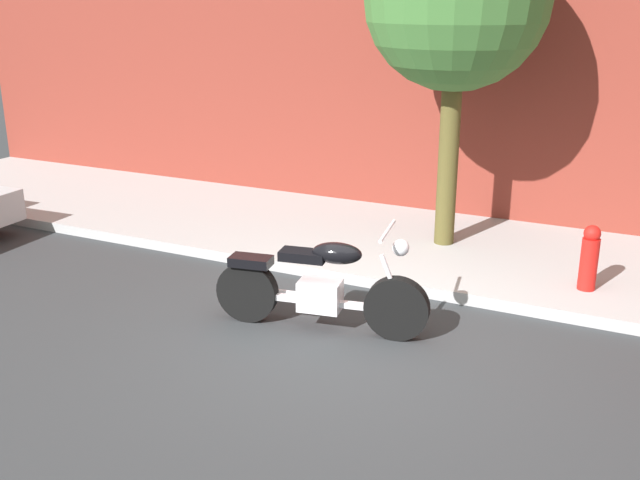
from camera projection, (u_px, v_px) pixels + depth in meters
The scene contains 4 objects.
ground_plane at pixel (342, 344), 7.52m from camera, with size 60.00×60.00×0.00m, color #303335.
sidewalk at pixel (435, 248), 10.11m from camera, with size 19.37×3.13×0.14m, color #A4A4A4.
motorcycle at pixel (320, 288), 7.71m from camera, with size 2.28×0.75×1.16m.
fire_hydrant at pixel (589, 263), 8.44m from camera, with size 0.20×0.20×0.91m.
Camera 1 is at (2.78, -6.21, 3.37)m, focal length 41.76 mm.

